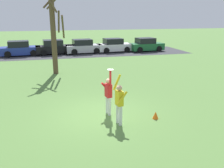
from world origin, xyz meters
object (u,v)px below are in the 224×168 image
frisbee_disc (110,70)px  field_cone_orange (156,115)px  parked_car_white (114,46)px  parked_car_green (146,45)px  bare_tree_tall (54,31)px  parked_car_blue (20,49)px  parked_car_black (54,48)px  person_defender (119,101)px  person_catcher (108,93)px  parked_car_silver (83,47)px

frisbee_disc → field_cone_orange: (1.81, -0.74, -1.93)m
parked_car_white → parked_car_green: (3.95, -0.33, 0.00)m
frisbee_disc → bare_tree_tall: size_ratio=0.04×
parked_car_blue → bare_tree_tall: size_ratio=0.68×
parked_car_blue → parked_car_white: same height
parked_car_white → parked_car_green: size_ratio=1.00×
frisbee_disc → parked_car_black: bearing=96.5°
field_cone_orange → parked_car_blue: bearing=111.6°
person_defender → parked_car_white: 19.80m
field_cone_orange → person_catcher: bearing=152.5°
person_catcher → parked_car_white: bearing=154.8°
parked_car_blue → parked_car_black: (3.59, 0.21, 0.00)m
parked_car_green → parked_car_silver: bearing=173.6°
person_defender → frisbee_disc: frisbee_disc is taller
parked_car_black → field_cone_orange: bearing=-83.8°
person_defender → frisbee_disc: bearing=0.0°
parked_car_black → parked_car_silver: size_ratio=1.00×
parked_car_black → parked_car_silver: 3.28m
bare_tree_tall → field_cone_orange: 10.71m
frisbee_disc → parked_car_silver: (1.19, 18.17, -1.37)m
field_cone_orange → person_defender: bearing=-175.7°
frisbee_disc → parked_car_green: frisbee_disc is taller
bare_tree_tall → field_cone_orange: bare_tree_tall is taller
parked_car_green → field_cone_orange: 20.04m
person_catcher → parked_car_green: person_catcher is taller
person_catcher → parked_car_blue: bearing=-172.6°
parked_car_white → parked_car_green: 3.96m
person_defender → parked_car_black: (-2.23, 19.21, -0.25)m
person_defender → parked_car_blue: 19.88m
parked_car_silver → field_cone_orange: parked_car_silver is taller
parked_car_blue → bare_tree_tall: 10.31m
person_catcher → parked_car_green: bearing=143.5°
parked_car_white → parked_car_black: bearing=174.8°
parked_car_white → bare_tree_tall: 12.10m
parked_car_blue → parked_car_green: (14.49, -0.10, 0.00)m
frisbee_disc → parked_car_green: size_ratio=0.06×
parked_car_white → bare_tree_tall: bare_tree_tall is taller
person_defender → parked_car_white: bearing=-23.8°
parked_car_white → field_cone_orange: size_ratio=13.28×
parked_car_silver → parked_car_green: size_ratio=1.00×
parked_car_black → parked_car_blue: bearing=178.1°
parked_car_blue → parked_car_silver: (6.87, 0.04, 0.00)m
parked_car_silver → bare_tree_tall: (-3.29, -9.40, 2.43)m
field_cone_orange → parked_car_black: bearing=101.5°
field_cone_orange → bare_tree_tall: bearing=112.3°
person_catcher → person_defender: size_ratio=1.02×
parked_car_black → parked_car_green: (10.89, -0.32, 0.00)m
parked_car_black → parked_car_green: same height
parked_car_silver → field_cone_orange: bearing=-93.5°
frisbee_disc → person_defender: bearing=-80.0°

